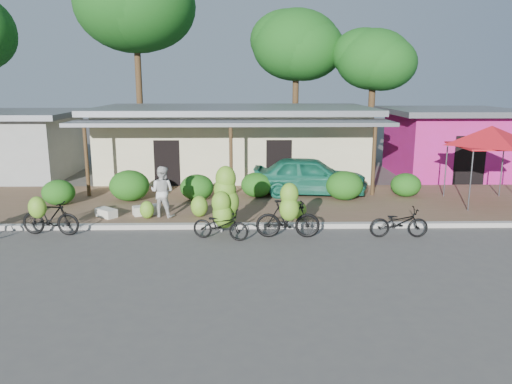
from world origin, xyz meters
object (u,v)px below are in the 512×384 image
at_px(tree_near_right, 370,58).
at_px(bike_left, 49,216).
at_px(bike_center, 223,209).
at_px(red_canopy, 491,136).
at_px(sack_far, 106,213).
at_px(tree_center_right, 293,43).
at_px(sack_near, 146,210).
at_px(vendor, 226,207).
at_px(tree_far_center, 132,2).
at_px(bike_right, 288,215).
at_px(teal_van, 309,176).
at_px(bike_far_right, 399,222).
at_px(bystander, 162,192).

relative_size(tree_near_right, bike_left, 4.02).
bearing_deg(bike_center, red_canopy, -54.16).
bearing_deg(bike_center, sack_far, 81.13).
distance_m(tree_center_right, sack_near, 16.00).
bearing_deg(sack_near, bike_center, -37.85).
bearing_deg(tree_near_right, vendor, -119.59).
relative_size(tree_far_center, sack_far, 15.14).
distance_m(red_canopy, sack_far, 13.83).
xyz_separation_m(bike_right, teal_van, (1.28, 5.32, 0.17)).
distance_m(bike_far_right, teal_van, 5.62).
bearing_deg(sack_near, bike_left, -141.96).
bearing_deg(sack_far, bike_right, -19.79).
bearing_deg(tree_near_right, bike_center, -118.85).
xyz_separation_m(bike_left, vendor, (5.27, 0.32, 0.18)).
distance_m(tree_near_right, red_canopy, 10.65).
xyz_separation_m(red_canopy, bike_far_right, (-4.34, -3.71, -2.16)).
bearing_deg(bike_right, tree_center_right, -3.36).
bearing_deg(bike_right, tree_far_center, 28.29).
bearing_deg(bike_far_right, bike_center, 89.10).
relative_size(tree_near_right, bike_right, 3.86).
relative_size(sack_far, teal_van, 0.17).
bearing_deg(red_canopy, sack_near, -173.56).
bearing_deg(bike_far_right, red_canopy, -48.14).
bearing_deg(bike_left, bike_right, -86.48).
bearing_deg(bike_far_right, tree_far_center, 36.83).
height_order(sack_near, vendor, vendor).
relative_size(bike_far_right, teal_van, 0.39).
xyz_separation_m(tree_near_right, vendor, (-7.36, -12.96, -5.00)).
height_order(red_canopy, teal_van, red_canopy).
distance_m(bike_left, bystander, 3.57).
bearing_deg(vendor, bike_left, -1.43).
xyz_separation_m(bike_left, bike_right, (7.13, -0.46, 0.12)).
distance_m(tree_far_center, bike_far_right, 20.39).
distance_m(bike_right, bystander, 4.56).
bearing_deg(bike_left, tree_far_center, 8.64).
relative_size(red_canopy, teal_van, 0.78).
height_order(bike_right, bystander, bystander).
xyz_separation_m(tree_far_center, tree_center_right, (9.00, 0.50, -2.15)).
xyz_separation_m(red_canopy, bike_center, (-9.54, -3.50, -1.77)).
height_order(tree_far_center, red_canopy, tree_far_center).
height_order(tree_far_center, bike_far_right, tree_far_center).
bearing_deg(bike_right, red_canopy, -61.45).
bearing_deg(tree_center_right, bike_right, -95.45).
distance_m(tree_center_right, bike_center, 16.85).
bearing_deg(tree_center_right, vendor, -102.66).
relative_size(bike_left, sack_near, 2.16).
relative_size(bike_right, sack_far, 2.55).
bearing_deg(tree_near_right, red_canopy, -77.89).
bearing_deg(bike_left, vendor, -79.33).
xyz_separation_m(red_canopy, sack_near, (-12.26, -1.38, -2.34)).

